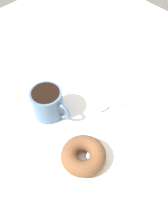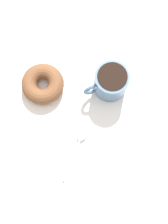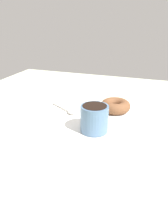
{
  "view_description": "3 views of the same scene",
  "coord_description": "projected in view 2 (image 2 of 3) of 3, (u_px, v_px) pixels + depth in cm",
  "views": [
    {
      "loc": [
        29.53,
        -26.05,
        56.08
      ],
      "look_at": [
        1.36,
        1.09,
        2.3
      ],
      "focal_mm": 40.0,
      "sensor_mm": 36.0,
      "label": 1
    },
    {
      "loc": [
        4.09,
        16.75,
        78.18
      ],
      "look_at": [
        1.36,
        1.09,
        2.3
      ],
      "focal_mm": 50.0,
      "sensor_mm": 36.0,
      "label": 2
    },
    {
      "loc": [
        -62.73,
        -21.12,
        32.44
      ],
      "look_at": [
        1.36,
        1.09,
        2.3
      ],
      "focal_mm": 35.0,
      "sensor_mm": 36.0,
      "label": 3
    }
  ],
  "objects": [
    {
      "name": "ground_plane",
      "position": [
        88.0,
        110.0,
        0.81
      ],
      "size": [
        120.0,
        120.0,
        2.0
      ],
      "primitive_type": "cube",
      "color": "beige"
    },
    {
      "name": "napkin",
      "position": [
        84.0,
        114.0,
        0.8
      ],
      "size": [
        37.81,
        37.81,
        0.3
      ],
      "primitive_type": "cube",
      "rotation": [
        0.0,
        0.0,
        -0.05
      ],
      "color": "white",
      "rests_on": "ground_plane"
    },
    {
      "name": "coffee_cup",
      "position": [
        110.0,
        82.0,
        0.77
      ],
      "size": [
        11.47,
        8.39,
        8.18
      ],
      "color": "slate",
      "rests_on": "napkin"
    },
    {
      "name": "donut",
      "position": [
        43.0,
        84.0,
        0.79
      ],
      "size": [
        10.84,
        10.84,
        3.97
      ],
      "primitive_type": "torus",
      "color": "brown",
      "rests_on": "napkin"
    },
    {
      "name": "spoon",
      "position": [
        79.0,
        142.0,
        0.78
      ],
      "size": [
        8.62,
        12.77,
        0.9
      ],
      "color": "#B7B2A8",
      "rests_on": "napkin"
    }
  ]
}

